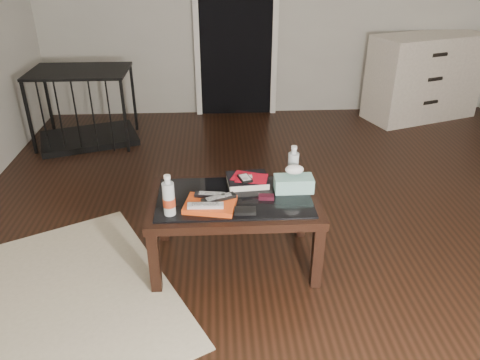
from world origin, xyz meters
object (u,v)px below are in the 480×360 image
at_px(coffee_table, 234,206).
at_px(water_bottle_right, 293,164).
at_px(dresser, 424,77).
at_px(textbook, 247,180).
at_px(water_bottle_left, 169,195).
at_px(tissue_box, 294,184).
at_px(pet_crate, 86,119).

distance_m(coffee_table, water_bottle_right, 0.45).
relative_size(coffee_table, water_bottle_right, 4.20).
bearing_deg(coffee_table, dresser, 49.27).
height_order(dresser, textbook, dresser).
height_order(coffee_table, water_bottle_left, water_bottle_left).
distance_m(textbook, tissue_box, 0.29).
relative_size(water_bottle_right, tissue_box, 1.03).
bearing_deg(water_bottle_right, textbook, -176.18).
xyz_separation_m(pet_crate, tissue_box, (1.72, -1.95, 0.28)).
bearing_deg(water_bottle_right, water_bottle_left, -154.72).
bearing_deg(pet_crate, coffee_table, -74.43).
xyz_separation_m(dresser, textbook, (-2.09, -2.37, 0.03)).
height_order(dresser, tissue_box, dresser).
xyz_separation_m(coffee_table, water_bottle_right, (0.37, 0.18, 0.18)).
distance_m(dresser, water_bottle_left, 3.71).
relative_size(textbook, water_bottle_left, 1.05).
height_order(pet_crate, water_bottle_right, pet_crate).
distance_m(pet_crate, water_bottle_left, 2.42).
bearing_deg(water_bottle_left, pet_crate, 114.67).
bearing_deg(dresser, pet_crate, 169.43).
bearing_deg(tissue_box, coffee_table, -171.05).
bearing_deg(tissue_box, dresser, 53.26).
relative_size(coffee_table, tissue_box, 4.35).
height_order(water_bottle_left, water_bottle_right, same).
height_order(pet_crate, textbook, pet_crate).
height_order(dresser, water_bottle_right, dresser).
distance_m(water_bottle_left, water_bottle_right, 0.81).
distance_m(water_bottle_right, tissue_box, 0.14).
distance_m(coffee_table, pet_crate, 2.43).
distance_m(coffee_table, textbook, 0.20).
xyz_separation_m(pet_crate, textbook, (1.45, -1.85, 0.25)).
height_order(water_bottle_left, tissue_box, water_bottle_left).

